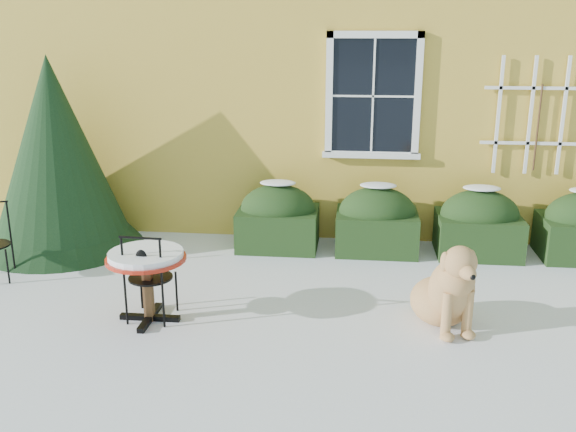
# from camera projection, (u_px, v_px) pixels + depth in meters

# --- Properties ---
(ground) EXTENTS (80.00, 80.00, 0.00)m
(ground) POSITION_uv_depth(u_px,v_px,m) (277.00, 335.00, 6.16)
(ground) COLOR white
(ground) RESTS_ON ground
(house) EXTENTS (12.40, 8.40, 6.40)m
(house) POSITION_uv_depth(u_px,v_px,m) (323.00, 5.00, 11.91)
(house) COLOR yellow
(house) RESTS_ON ground
(hedge_row) EXTENTS (4.95, 0.80, 0.91)m
(hedge_row) POSITION_uv_depth(u_px,v_px,m) (427.00, 223.00, 8.30)
(hedge_row) COLOR black
(hedge_row) RESTS_ON ground
(evergreen_shrub) EXTENTS (2.08, 2.08, 2.52)m
(evergreen_shrub) POSITION_uv_depth(u_px,v_px,m) (58.00, 173.00, 8.36)
(evergreen_shrub) COLOR black
(evergreen_shrub) RESTS_ON ground
(bistro_table) EXTENTS (0.79, 0.79, 0.73)m
(bistro_table) POSITION_uv_depth(u_px,v_px,m) (146.00, 263.00, 6.30)
(bistro_table) COLOR black
(bistro_table) RESTS_ON ground
(patio_chair_near) EXTENTS (0.45, 0.44, 0.93)m
(patio_chair_near) POSITION_uv_depth(u_px,v_px,m) (149.00, 276.00, 6.37)
(patio_chair_near) COLOR black
(patio_chair_near) RESTS_ON ground
(dog) EXTENTS (0.76, 1.04, 0.93)m
(dog) POSITION_uv_depth(u_px,v_px,m) (448.00, 292.00, 6.22)
(dog) COLOR tan
(dog) RESTS_ON ground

